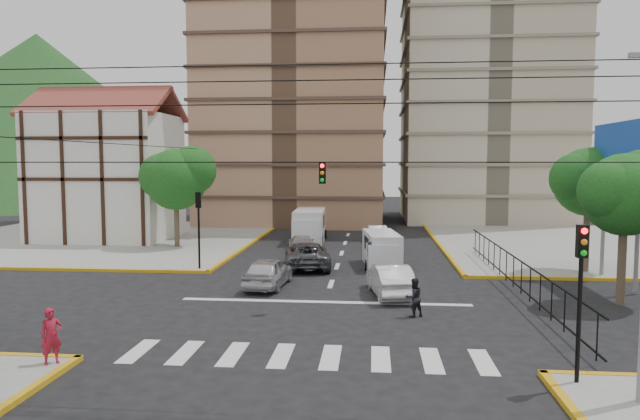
# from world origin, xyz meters

# --- Properties ---
(ground) EXTENTS (160.00, 160.00, 0.00)m
(ground) POSITION_xyz_m (0.00, 0.00, 0.00)
(ground) COLOR black
(ground) RESTS_ON ground
(sidewalk_nw) EXTENTS (26.00, 26.00, 0.15)m
(sidewalk_nw) POSITION_xyz_m (-20.00, 20.00, 0.07)
(sidewalk_nw) COLOR gray
(sidewalk_nw) RESTS_ON ground
(sidewalk_ne) EXTENTS (26.00, 26.00, 0.15)m
(sidewalk_ne) POSITION_xyz_m (20.00, 20.00, 0.07)
(sidewalk_ne) COLOR gray
(sidewalk_ne) RESTS_ON ground
(crosswalk_stripes) EXTENTS (12.00, 2.40, 0.01)m
(crosswalk_stripes) POSITION_xyz_m (0.00, -6.00, 0.01)
(crosswalk_stripes) COLOR silver
(crosswalk_stripes) RESTS_ON ground
(stop_line) EXTENTS (13.00, 0.40, 0.01)m
(stop_line) POSITION_xyz_m (0.00, 1.20, 0.01)
(stop_line) COLOR silver
(stop_line) RESTS_ON ground
(tudor_building) EXTENTS (10.80, 8.05, 12.23)m
(tudor_building) POSITION_xyz_m (-19.00, 20.00, 5.25)
(tudor_building) COLOR silver
(tudor_building) RESTS_ON ground
(distant_hill) EXTENTS (70.00, 70.00, 28.00)m
(distant_hill) POSITION_xyz_m (-55.00, 70.00, 14.00)
(distant_hill) COLOR #224A18
(distant_hill) RESTS_ON ground
(park_fence) EXTENTS (0.10, 22.50, 1.66)m
(park_fence) POSITION_xyz_m (9.00, 4.50, 0.00)
(park_fence) COLOR black
(park_fence) RESTS_ON ground
(billboard) EXTENTS (0.36, 6.20, 8.10)m
(billboard) POSITION_xyz_m (14.45, 6.00, 6.00)
(billboard) COLOR slate
(billboard) RESTS_ON ground
(tree_park_a) EXTENTS (4.41, 3.60, 6.83)m
(tree_park_a) POSITION_xyz_m (13.08, 2.01, 5.01)
(tree_park_a) COLOR #473828
(tree_park_a) RESTS_ON ground
(tree_park_c) EXTENTS (4.65, 3.80, 7.25)m
(tree_park_c) POSITION_xyz_m (14.09, 9.01, 5.34)
(tree_park_c) COLOR #473828
(tree_park_c) RESTS_ON ground
(tree_tudor) EXTENTS (5.39, 4.40, 7.43)m
(tree_tudor) POSITION_xyz_m (-11.90, 16.01, 5.22)
(tree_tudor) COLOR #473828
(tree_tudor) RESTS_ON ground
(traffic_light_se) EXTENTS (0.28, 0.22, 4.40)m
(traffic_light_se) POSITION_xyz_m (7.80, -7.80, 3.11)
(traffic_light_se) COLOR black
(traffic_light_se) RESTS_ON ground
(traffic_light_nw) EXTENTS (0.28, 0.22, 4.40)m
(traffic_light_nw) POSITION_xyz_m (-7.80, 7.80, 3.11)
(traffic_light_nw) COLOR black
(traffic_light_nw) RESTS_ON ground
(traffic_light_hanging) EXTENTS (18.00, 9.12, 0.92)m
(traffic_light_hanging) POSITION_xyz_m (0.00, -2.04, 5.90)
(traffic_light_hanging) COLOR black
(traffic_light_hanging) RESTS_ON ground
(van_right_lane) EXTENTS (2.38, 4.76, 2.05)m
(van_right_lane) POSITION_xyz_m (2.65, 9.98, 1.00)
(van_right_lane) COLOR silver
(van_right_lane) RESTS_ON ground
(van_left_lane) EXTENTS (2.39, 5.72, 2.55)m
(van_left_lane) POSITION_xyz_m (-2.81, 20.01, 1.24)
(van_left_lane) COLOR silver
(van_left_lane) RESTS_ON ground
(car_silver_front_left) EXTENTS (2.12, 4.56, 1.51)m
(car_silver_front_left) POSITION_xyz_m (-3.10, 4.05, 0.76)
(car_silver_front_left) COLOR silver
(car_silver_front_left) RESTS_ON ground
(car_white_front_right) EXTENTS (2.33, 4.76, 1.50)m
(car_white_front_right) POSITION_xyz_m (2.94, 2.75, 0.75)
(car_white_front_right) COLOR white
(car_white_front_right) RESTS_ON ground
(car_grey_mid_left) EXTENTS (3.36, 5.81, 1.52)m
(car_grey_mid_left) POSITION_xyz_m (-1.77, 9.51, 0.76)
(car_grey_mid_left) COLOR #53565A
(car_grey_mid_left) RESTS_ON ground
(car_silver_rear_left) EXTENTS (2.36, 4.51, 1.25)m
(car_silver_rear_left) POSITION_xyz_m (-2.77, 14.90, 0.62)
(car_silver_rear_left) COLOR #B2B3B7
(car_silver_rear_left) RESTS_ON ground
(car_darkgrey_mid_right) EXTENTS (1.71, 4.01, 1.35)m
(car_darkgrey_mid_right) POSITION_xyz_m (2.65, 16.03, 0.67)
(car_darkgrey_mid_right) COLOR #28282A
(car_darkgrey_mid_right) RESTS_ON ground
(car_white_rear_right) EXTENTS (1.87, 4.17, 1.33)m
(car_white_rear_right) POSITION_xyz_m (2.41, 20.81, 0.66)
(car_white_rear_right) COLOR white
(car_white_rear_right) RESTS_ON ground
(pedestrian_sw_corner) EXTENTS (0.74, 0.72, 1.71)m
(pedestrian_sw_corner) POSITION_xyz_m (-7.55, -7.77, 1.01)
(pedestrian_sw_corner) COLOR #A6192F
(pedestrian_sw_corner) RESTS_ON sidewalk_sw
(pedestrian_crosswalk) EXTENTS (0.96, 0.90, 1.58)m
(pedestrian_crosswalk) POSITION_xyz_m (3.79, -0.88, 0.79)
(pedestrian_crosswalk) COLOR black
(pedestrian_crosswalk) RESTS_ON ground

